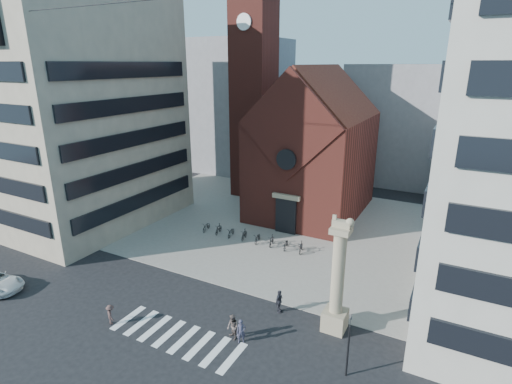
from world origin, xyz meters
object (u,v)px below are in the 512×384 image
at_px(pedestrian_0, 241,331).
at_px(scooter_0, 206,226).
at_px(traffic_light, 348,344).
at_px(pedestrian_1, 233,327).
at_px(lion_column, 337,287).
at_px(pedestrian_2, 279,301).

distance_m(pedestrian_0, scooter_0, 19.49).
bearing_deg(pedestrian_0, scooter_0, 98.88).
height_order(traffic_light, pedestrian_1, traffic_light).
relative_size(lion_column, pedestrian_1, 4.72).
relative_size(lion_column, pedestrian_0, 5.01).
bearing_deg(traffic_light, lion_column, 116.46).
distance_m(traffic_light, scooter_0, 24.69).
height_order(pedestrian_1, scooter_0, pedestrian_1).
bearing_deg(pedestrian_2, scooter_0, 54.79).
height_order(lion_column, pedestrian_2, lion_column).
bearing_deg(pedestrian_0, pedestrian_2, 46.79).
relative_size(traffic_light, pedestrian_2, 2.33).
relative_size(lion_column, scooter_0, 4.66).
bearing_deg(traffic_light, pedestrian_2, 147.87).
distance_m(pedestrian_0, pedestrian_2, 4.45).
bearing_deg(scooter_0, pedestrian_2, -48.23).
height_order(traffic_light, pedestrian_2, traffic_light).
bearing_deg(pedestrian_0, pedestrian_1, 143.12).
relative_size(pedestrian_0, pedestrian_1, 0.94).
height_order(traffic_light, scooter_0, traffic_light).
height_order(traffic_light, pedestrian_0, traffic_light).
relative_size(pedestrian_1, scooter_0, 0.99).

